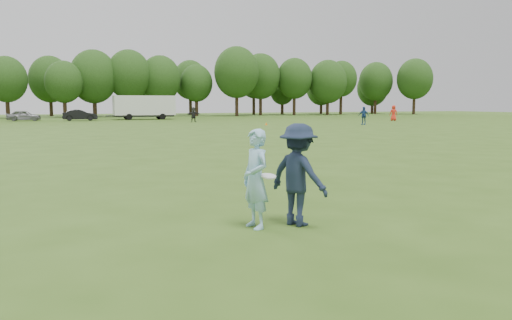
# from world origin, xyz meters

# --- Properties ---
(ground) EXTENTS (200.00, 200.00, 0.00)m
(ground) POSITION_xyz_m (0.00, 0.00, 0.00)
(ground) COLOR #355417
(ground) RESTS_ON ground
(thrower) EXTENTS (0.51, 0.70, 1.77)m
(thrower) POSITION_xyz_m (-0.36, 0.57, 0.88)
(thrower) COLOR #97CCEA
(thrower) RESTS_ON ground
(defender) EXTENTS (1.13, 1.38, 1.85)m
(defender) POSITION_xyz_m (0.43, 0.47, 0.93)
(defender) COLOR #1B263D
(defender) RESTS_ON ground
(player_far_b) EXTENTS (1.00, 1.14, 1.84)m
(player_far_b) POSITION_xyz_m (25.83, 35.41, 0.92)
(player_far_b) COLOR navy
(player_far_b) RESTS_ON ground
(player_far_c) EXTENTS (1.12, 0.95, 1.94)m
(player_far_c) POSITION_xyz_m (35.93, 43.66, 0.97)
(player_far_c) COLOR red
(player_far_c) RESTS_ON ground
(player_far_d) EXTENTS (1.65, 0.64, 1.74)m
(player_far_d) POSITION_xyz_m (11.79, 49.31, 0.87)
(player_far_d) COLOR #252525
(player_far_d) RESTS_ON ground
(car_e) EXTENTS (4.03, 1.85, 1.34)m
(car_e) POSITION_xyz_m (-6.70, 60.48, 0.67)
(car_e) COLOR gray
(car_e) RESTS_ON ground
(car_f) EXTENTS (4.21, 1.50, 1.38)m
(car_f) POSITION_xyz_m (-0.25, 58.85, 0.69)
(car_f) COLOR black
(car_f) RESTS_ON ground
(field_cone) EXTENTS (0.28, 0.28, 0.30)m
(field_cone) POSITION_xyz_m (16.34, 38.46, 0.15)
(field_cone) COLOR orange
(field_cone) RESTS_ON ground
(disc_in_play) EXTENTS (0.32, 0.32, 0.09)m
(disc_in_play) POSITION_xyz_m (-0.19, 0.40, 0.95)
(disc_in_play) COLOR white
(disc_in_play) RESTS_ON ground
(cargo_trailer) EXTENTS (9.00, 2.75, 3.20)m
(cargo_trailer) POSITION_xyz_m (8.05, 60.53, 1.78)
(cargo_trailer) COLOR white
(cargo_trailer) RESTS_ON ground
(treeline) EXTENTS (130.35, 18.39, 11.74)m
(treeline) POSITION_xyz_m (2.81, 76.90, 6.26)
(treeline) COLOR #332114
(treeline) RESTS_ON ground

